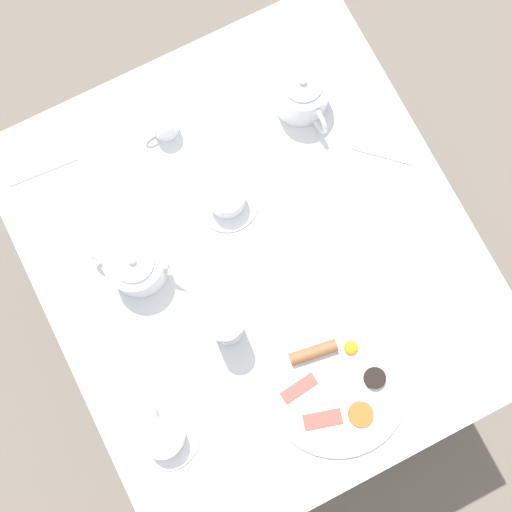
{
  "coord_description": "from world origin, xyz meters",
  "views": [
    {
      "loc": [
        0.13,
        0.25,
        2.3
      ],
      "look_at": [
        0.0,
        0.0,
        0.79
      ],
      "focal_mm": 50.0,
      "sensor_mm": 36.0,
      "label": 1
    }
  ],
  "objects_px": {
    "breakfast_plate": "(336,381)",
    "teacup_with_saucer_left": "(228,197)",
    "knife_by_plate": "(302,247)",
    "teapot_far": "(302,93)",
    "creamer_jug": "(163,124)",
    "fork_by_plate": "(43,170)",
    "fork_spare": "(451,323)",
    "teapot_near": "(136,266)",
    "teacup_with_saucer_right": "(164,437)",
    "water_glass_tall": "(227,327)",
    "spoon_for_tea": "(382,154)"
  },
  "relations": [
    {
      "from": "teapot_far",
      "to": "breakfast_plate",
      "type": "bearing_deg",
      "value": 156.17
    },
    {
      "from": "teacup_with_saucer_right",
      "to": "spoon_for_tea",
      "type": "relative_size",
      "value": 1.25
    },
    {
      "from": "teacup_with_saucer_left",
      "to": "spoon_for_tea",
      "type": "xyz_separation_m",
      "value": [
        -0.36,
        0.06,
        -0.03
      ]
    },
    {
      "from": "teacup_with_saucer_left",
      "to": "fork_by_plate",
      "type": "xyz_separation_m",
      "value": [
        0.34,
        -0.25,
        -0.03
      ]
    },
    {
      "from": "creamer_jug",
      "to": "fork_by_plate",
      "type": "height_order",
      "value": "creamer_jug"
    },
    {
      "from": "teacup_with_saucer_left",
      "to": "spoon_for_tea",
      "type": "relative_size",
      "value": 1.25
    },
    {
      "from": "creamer_jug",
      "to": "spoon_for_tea",
      "type": "relative_size",
      "value": 0.76
    },
    {
      "from": "teapot_near",
      "to": "fork_spare",
      "type": "distance_m",
      "value": 0.69
    },
    {
      "from": "teacup_with_saucer_right",
      "to": "water_glass_tall",
      "type": "relative_size",
      "value": 0.93
    },
    {
      "from": "breakfast_plate",
      "to": "teacup_with_saucer_left",
      "type": "height_order",
      "value": "teacup_with_saucer_left"
    },
    {
      "from": "teapot_far",
      "to": "creamer_jug",
      "type": "relative_size",
      "value": 2.47
    },
    {
      "from": "teapot_near",
      "to": "water_glass_tall",
      "type": "xyz_separation_m",
      "value": [
        -0.11,
        0.21,
        0.03
      ]
    },
    {
      "from": "fork_by_plate",
      "to": "spoon_for_tea",
      "type": "height_order",
      "value": "same"
    },
    {
      "from": "teacup_with_saucer_right",
      "to": "fork_spare",
      "type": "bearing_deg",
      "value": 174.22
    },
    {
      "from": "teacup_with_saucer_left",
      "to": "water_glass_tall",
      "type": "bearing_deg",
      "value": 63.24
    },
    {
      "from": "fork_spare",
      "to": "teapot_near",
      "type": "bearing_deg",
      "value": -36.83
    },
    {
      "from": "teapot_near",
      "to": "water_glass_tall",
      "type": "bearing_deg",
      "value": -21.9
    },
    {
      "from": "teacup_with_saucer_left",
      "to": "creamer_jug",
      "type": "relative_size",
      "value": 1.65
    },
    {
      "from": "teacup_with_saucer_left",
      "to": "fork_by_plate",
      "type": "height_order",
      "value": "teacup_with_saucer_left"
    },
    {
      "from": "breakfast_plate",
      "to": "teacup_with_saucer_right",
      "type": "relative_size",
      "value": 2.18
    },
    {
      "from": "teacup_with_saucer_left",
      "to": "teacup_with_saucer_right",
      "type": "height_order",
      "value": "same"
    },
    {
      "from": "breakfast_plate",
      "to": "fork_by_plate",
      "type": "height_order",
      "value": "breakfast_plate"
    },
    {
      "from": "breakfast_plate",
      "to": "teacup_with_saucer_left",
      "type": "distance_m",
      "value": 0.46
    },
    {
      "from": "teapot_near",
      "to": "teacup_with_saucer_right",
      "type": "bearing_deg",
      "value": -67.14
    },
    {
      "from": "spoon_for_tea",
      "to": "teacup_with_saucer_right",
      "type": "bearing_deg",
      "value": 25.53
    },
    {
      "from": "knife_by_plate",
      "to": "spoon_for_tea",
      "type": "relative_size",
      "value": 1.79
    },
    {
      "from": "teapot_far",
      "to": "teacup_with_saucer_right",
      "type": "distance_m",
      "value": 0.8
    },
    {
      "from": "water_glass_tall",
      "to": "spoon_for_tea",
      "type": "bearing_deg",
      "value": -157.96
    },
    {
      "from": "knife_by_plate",
      "to": "spoon_for_tea",
      "type": "height_order",
      "value": "same"
    },
    {
      "from": "fork_by_plate",
      "to": "knife_by_plate",
      "type": "height_order",
      "value": "same"
    },
    {
      "from": "teapot_near",
      "to": "teapot_far",
      "type": "height_order",
      "value": "same"
    },
    {
      "from": "water_glass_tall",
      "to": "teapot_far",
      "type": "bearing_deg",
      "value": -134.16
    },
    {
      "from": "breakfast_plate",
      "to": "fork_by_plate",
      "type": "relative_size",
      "value": 1.89
    },
    {
      "from": "breakfast_plate",
      "to": "knife_by_plate",
      "type": "distance_m",
      "value": 0.3
    },
    {
      "from": "creamer_jug",
      "to": "fork_spare",
      "type": "relative_size",
      "value": 0.54
    },
    {
      "from": "water_glass_tall",
      "to": "spoon_for_tea",
      "type": "distance_m",
      "value": 0.53
    },
    {
      "from": "knife_by_plate",
      "to": "fork_spare",
      "type": "xyz_separation_m",
      "value": [
        -0.21,
        0.29,
        0.0
      ]
    },
    {
      "from": "teapot_near",
      "to": "fork_spare",
      "type": "xyz_separation_m",
      "value": [
        -0.55,
        0.41,
        -0.05
      ]
    },
    {
      "from": "breakfast_plate",
      "to": "knife_by_plate",
      "type": "bearing_deg",
      "value": -103.72
    },
    {
      "from": "teacup_with_saucer_left",
      "to": "fork_by_plate",
      "type": "relative_size",
      "value": 0.87
    },
    {
      "from": "teapot_near",
      "to": "creamer_jug",
      "type": "relative_size",
      "value": 2.02
    },
    {
      "from": "teapot_far",
      "to": "teacup_with_saucer_left",
      "type": "bearing_deg",
      "value": 115.07
    },
    {
      "from": "spoon_for_tea",
      "to": "fork_spare",
      "type": "height_order",
      "value": "same"
    },
    {
      "from": "teapot_near",
      "to": "teacup_with_saucer_right",
      "type": "xyz_separation_m",
      "value": [
        0.1,
        0.34,
        -0.02
      ]
    },
    {
      "from": "teapot_far",
      "to": "teacup_with_saucer_left",
      "type": "height_order",
      "value": "teapot_far"
    },
    {
      "from": "teapot_far",
      "to": "fork_spare",
      "type": "bearing_deg",
      "value": -177.8
    },
    {
      "from": "creamer_jug",
      "to": "fork_spare",
      "type": "bearing_deg",
      "value": 118.01
    },
    {
      "from": "teacup_with_saucer_right",
      "to": "water_glass_tall",
      "type": "xyz_separation_m",
      "value": [
        -0.21,
        -0.14,
        0.05
      ]
    },
    {
      "from": "teapot_far",
      "to": "knife_by_plate",
      "type": "distance_m",
      "value": 0.34
    },
    {
      "from": "teapot_far",
      "to": "water_glass_tall",
      "type": "xyz_separation_m",
      "value": [
        0.38,
        0.39,
        0.03
      ]
    }
  ]
}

